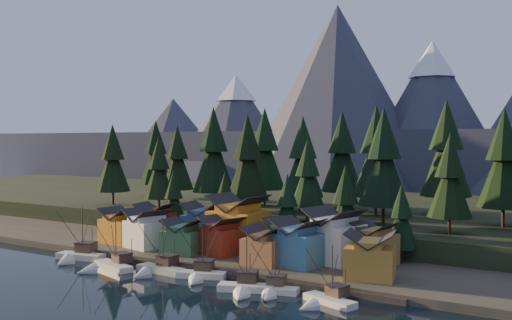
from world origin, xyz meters
The scene contains 45 objects.
ground centered at (0.00, 0.00, 0.00)m, with size 500.00×500.00×0.00m, color black.
shore_strip centered at (0.00, 40.00, 0.75)m, with size 400.00×50.00×1.50m, color #353126.
hillside centered at (0.00, 90.00, 3.00)m, with size 420.00×100.00×6.00m, color black.
dock centered at (0.00, 16.50, 0.50)m, with size 80.00×4.00×1.00m, color #473C32.
mountain_ridge centered at (-4.20, 213.59, 26.06)m, with size 560.00×190.00×90.00m.
boat_0 centered at (-29.76, 10.49, 2.42)m, with size 11.35×11.94×12.71m.
boat_1 centered at (-17.64, 7.64, 2.02)m, with size 11.35×11.86×11.30m.
boat_2 centered at (-7.25, 10.35, 2.19)m, with size 10.54×11.43×11.76m.
boat_3 centered at (2.45, 11.41, 2.18)m, with size 9.84×10.35×11.27m.
boat_4 centered at (14.57, 7.90, 2.22)m, with size 10.19×10.69×11.55m.
boat_5 centered at (19.11, 9.46, 1.99)m, with size 8.71×9.20×10.20m.
boat_6 centered at (29.09, 8.44, 1.87)m, with size 9.86×10.22×10.25m.
house_front_0 centered at (-31.26, 24.77, 5.78)m, with size 8.55×8.13×8.14m.
house_front_1 centered at (-21.92, 23.52, 6.04)m, with size 9.86×9.60×8.64m.
house_front_2 centered at (-10.70, 22.49, 5.35)m, with size 8.74×8.79×7.32m.
house_front_3 centered at (-2.91, 25.93, 5.72)m, with size 9.48×9.21×8.03m.
house_front_4 centered at (9.47, 22.84, 5.36)m, with size 7.27×7.83×7.35m.
house_front_5 centered at (15.75, 24.81, 6.26)m, with size 9.60×8.93×9.05m.
house_front_6 centered at (31.14, 22.40, 5.81)m, with size 9.75×9.42×8.21m.
house_back_0 centered at (-27.01, 31.96, 6.15)m, with size 9.71×9.47×8.85m.
house_back_1 centered at (-13.54, 33.59, 6.54)m, with size 10.06×10.14×9.61m.
house_back_2 centered at (-3.71, 33.32, 7.78)m, with size 11.39×10.47×11.96m.
house_back_3 centered at (9.30, 31.29, 5.65)m, with size 9.27×8.66×7.89m.
house_back_4 centered at (20.30, 31.47, 7.08)m, with size 11.67×11.39×10.62m.
house_back_5 centered at (27.85, 33.76, 5.81)m, with size 8.20×8.28×8.21m.
tree_hill_0 centered at (-62.00, 52.00, 19.34)m, with size 10.48×10.48×24.41m.
tree_hill_1 centered at (-50.00, 68.00, 19.32)m, with size 10.46×10.46×24.36m.
tree_hill_2 centered at (-40.00, 48.00, 17.30)m, with size 8.87×8.87×20.67m.
tree_hill_3 centered at (-30.00, 60.00, 21.92)m, with size 12.50×12.50×29.11m.
tree_hill_4 centered at (-22.00, 75.00, 22.03)m, with size 12.59×12.59×29.32m.
tree_hill_5 centered at (-12.00, 50.00, 20.37)m, with size 11.28×11.28×26.28m.
tree_hill_6 centered at (-4.00, 65.00, 20.33)m, with size 11.25×11.25×26.21m.
tree_hill_7 centered at (6.00, 48.00, 16.92)m, with size 8.58×8.58×19.99m.
tree_hill_8 centered at (14.00, 72.00, 21.83)m, with size 12.43×12.43×28.95m.
tree_hill_9 centered at (22.00, 55.00, 20.90)m, with size 11.70×11.70×27.25m.
tree_hill_10 centered at (30.00, 80.00, 22.62)m, with size 13.05×13.05×30.39m.
tree_hill_11 centered at (38.00, 50.00, 17.62)m, with size 9.13×9.13×21.26m.
tree_hill_12 centered at (46.00, 66.00, 20.75)m, with size 11.58×11.58×26.99m.
tree_hill_15 centered at (0.00, 82.00, 21.42)m, with size 12.11×12.11×28.21m.
tree_hill_16 centered at (-68.00, 78.00, 20.46)m, with size 11.35×11.35×26.45m.
tree_shore_0 centered at (-28.00, 40.00, 10.52)m, with size 7.09×7.09×16.52m.
tree_shore_1 centered at (-12.00, 40.00, 10.62)m, with size 7.17×7.17×16.71m.
tree_shore_2 centered at (5.00, 40.00, 10.56)m, with size 7.12×7.12×16.60m.
tree_shore_3 centered at (19.00, 40.00, 11.92)m, with size 8.19×8.19×19.08m.
tree_shore_4 centered at (31.00, 40.00, 9.92)m, with size 6.62×6.62×15.42m.
Camera 1 is at (66.31, -71.46, 25.61)m, focal length 40.00 mm.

